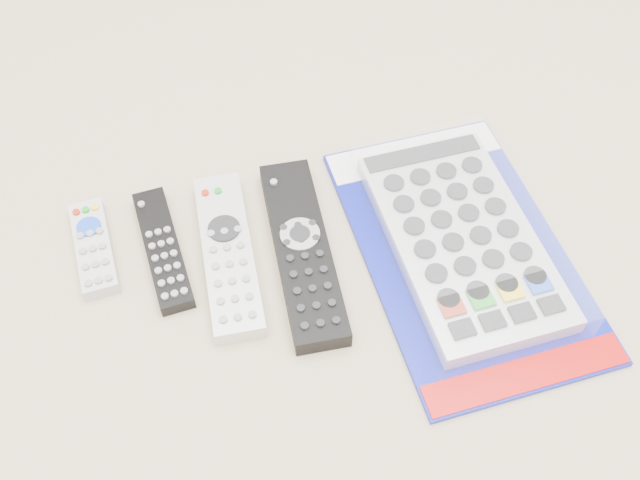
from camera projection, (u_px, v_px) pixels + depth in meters
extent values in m
plane|color=tan|center=(281.00, 234.00, 0.85)|extent=(5.00, 5.00, 0.00)
cube|color=#A7A7A9|center=(94.00, 247.00, 0.83)|extent=(0.05, 0.14, 0.02)
cylinder|color=blue|center=(89.00, 227.00, 0.83)|extent=(0.03, 0.03, 0.00)
cube|color=black|center=(163.00, 248.00, 0.83)|extent=(0.06, 0.17, 0.02)
cube|color=#BABABF|center=(228.00, 253.00, 0.82)|extent=(0.06, 0.22, 0.02)
cylinder|color=black|center=(224.00, 228.00, 0.83)|extent=(0.04, 0.04, 0.00)
cube|color=black|center=(302.00, 250.00, 0.82)|extent=(0.07, 0.26, 0.02)
cylinder|color=#BCBCC1|center=(300.00, 234.00, 0.82)|extent=(0.05, 0.05, 0.00)
cube|color=#0D1592|center=(462.00, 250.00, 0.83)|extent=(0.25, 0.39, 0.01)
cube|color=silver|center=(414.00, 153.00, 0.92)|extent=(0.22, 0.06, 0.00)
cube|color=#A40D0B|center=(526.00, 374.00, 0.73)|extent=(0.22, 0.05, 0.00)
cube|color=#BABABF|center=(462.00, 239.00, 0.82)|extent=(0.18, 0.30, 0.02)
cube|color=white|center=(463.00, 234.00, 0.81)|extent=(0.19, 0.32, 0.04)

